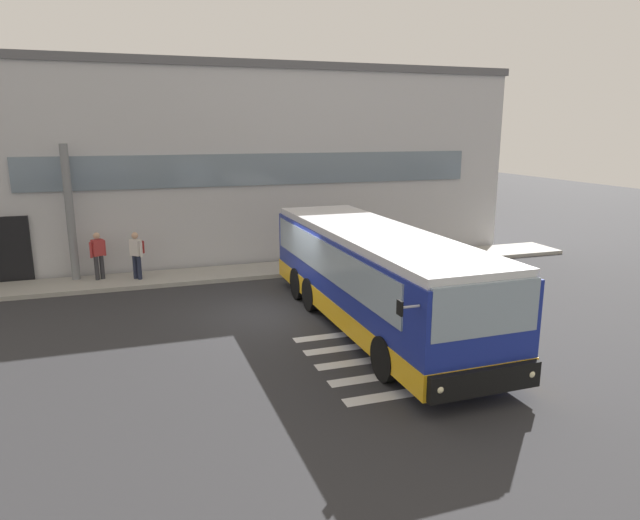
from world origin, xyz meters
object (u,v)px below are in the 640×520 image
at_px(bus_main_foreground, 374,280).
at_px(entry_support_column, 70,213).
at_px(passenger_by_doorway, 137,252).
at_px(passenger_near_column, 98,253).

bearing_deg(bus_main_foreground, entry_support_column, 137.52).
xyz_separation_m(entry_support_column, passenger_by_doorway, (2.08, -0.64, -1.39)).
bearing_deg(passenger_near_column, entry_support_column, 160.45).
bearing_deg(passenger_by_doorway, entry_support_column, 162.93).
distance_m(entry_support_column, passenger_by_doorway, 2.58).
bearing_deg(entry_support_column, passenger_near_column, -19.55).
height_order(entry_support_column, passenger_by_doorway, entry_support_column).
bearing_deg(bus_main_foreground, passenger_by_doorway, 131.63).
xyz_separation_m(passenger_near_column, passenger_by_doorway, (1.28, -0.36, 0.03)).
relative_size(entry_support_column, bus_main_foreground, 0.45).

